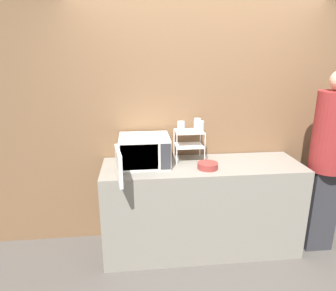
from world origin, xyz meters
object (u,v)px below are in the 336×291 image
Objects in this scene: microwave at (143,151)px; glass_front_left at (181,127)px; glass_front_right at (200,127)px; bowl at (208,166)px; dish_rack at (189,139)px; glass_back_right at (197,124)px; person at (329,154)px.

glass_front_left reaches higher than microwave.
microwave is at bearing -176.81° from glass_front_right.
glass_front_right is at bearing 101.08° from bowl.
glass_front_left is at bearing -146.91° from dish_rack.
bowl is (0.04, -0.33, -0.34)m from glass_back_right.
microwave is 0.43m from glass_front_left.
microwave is 7.12× the size of glass_front_left.
glass_front_left is (0.37, 0.03, 0.22)m from microwave.
microwave is 0.61m from glass_front_right.
person is at bearing -5.57° from microwave.
bowl is at bearing -78.92° from glass_front_right.
glass_back_right is at bearing 16.02° from microwave.
glass_back_right is (0.56, 0.16, 0.22)m from microwave.
dish_rack is 2.80× the size of glass_front_left.
glass_back_right reaches higher than microwave.
person reaches higher than microwave.
dish_rack is (0.46, 0.09, 0.08)m from microwave.
dish_rack is 0.18m from glass_front_left.
microwave is at bearing 174.43° from person.
glass_front_right is 0.06× the size of person.
microwave is 0.63m from bowl.
glass_back_right is at bearing 34.48° from glass_front_left.
glass_front_left is 0.23m from glass_back_right.
person is at bearing -9.47° from glass_front_right.
glass_front_left is at bearing 4.90° from microwave.
person is at bearing -11.32° from dish_rack.
bowl is at bearing -15.52° from microwave.
glass_back_right is 1.32m from person.
glass_back_right is 1.00× the size of glass_front_right.
bowl is at bearing -40.87° from glass_front_left.
glass_back_right is 0.13m from glass_front_right.
person reaches higher than glass_back_right.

